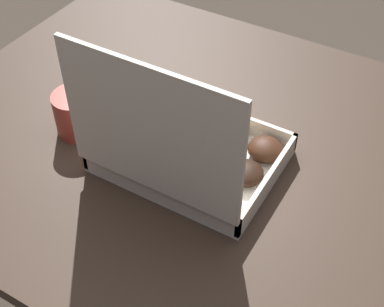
% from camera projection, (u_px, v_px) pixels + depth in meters
% --- Properties ---
extents(dining_table, '(1.00, 0.84, 0.75)m').
position_uv_depth(dining_table, '(182.00, 174.00, 1.09)').
color(dining_table, '#38281E').
rests_on(dining_table, ground_plane).
extents(donut_box, '(0.30, 0.24, 0.28)m').
position_uv_depth(donut_box, '(185.00, 149.00, 0.91)').
color(donut_box, silver).
rests_on(donut_box, dining_table).
extents(coffee_mug, '(0.08, 0.08, 0.08)m').
position_uv_depth(coffee_mug, '(77.00, 113.00, 0.99)').
color(coffee_mug, '#A3382D').
rests_on(coffee_mug, dining_table).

